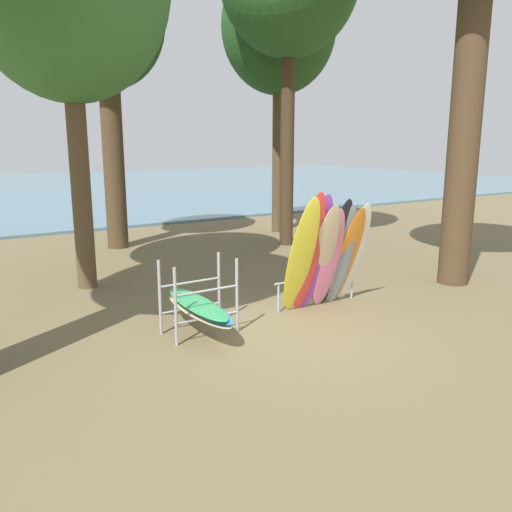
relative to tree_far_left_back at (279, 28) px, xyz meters
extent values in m
plane|color=brown|center=(-5.60, -8.22, -6.76)|extent=(80.00, 80.00, 0.00)
cube|color=slate|center=(-5.60, 21.56, -6.71)|extent=(80.00, 36.00, 0.10)
cylinder|color=#4C3823|center=(-0.76, -7.83, -3.21)|extent=(0.66, 0.66, 7.09)
cylinder|color=brown|center=(-7.72, -3.68, -4.31)|extent=(0.41, 0.41, 4.89)
cylinder|color=brown|center=(0.00, 0.00, -3.95)|extent=(0.37, 0.37, 5.61)
ellipsoid|color=#234C1E|center=(0.00, 0.00, 0.05)|extent=(3.78, 3.78, 4.35)
cylinder|color=#42301E|center=(-1.19, -2.14, -3.52)|extent=(0.40, 0.40, 6.48)
cylinder|color=#4C3823|center=(-5.67, 0.27, -4.07)|extent=(0.61, 0.61, 5.37)
ellipsoid|color=#234C1E|center=(-5.67, 0.27, -0.35)|extent=(3.25, 3.25, 3.74)
ellipsoid|color=yellow|center=(-5.06, -7.79, -5.65)|extent=(0.60, 0.90, 2.21)
ellipsoid|color=red|center=(-4.89, -7.78, -5.62)|extent=(0.61, 0.83, 2.28)
ellipsoid|color=purple|center=(-4.73, -7.77, -5.64)|extent=(0.59, 0.80, 2.24)
ellipsoid|color=#C6B289|center=(-4.56, -7.76, -5.73)|extent=(0.61, 0.88, 2.05)
ellipsoid|color=pink|center=(-4.39, -7.75, -5.78)|extent=(0.57, 0.70, 1.96)
ellipsoid|color=black|center=(-4.22, -7.74, -5.70)|extent=(0.55, 0.71, 2.11)
ellipsoid|color=gray|center=(-4.05, -7.73, -5.76)|extent=(0.60, 0.71, 1.98)
ellipsoid|color=orange|center=(-3.89, -7.72, -5.79)|extent=(0.53, 0.75, 1.93)
ellipsoid|color=white|center=(-3.72, -7.71, -5.75)|extent=(0.56, 0.76, 2.01)
cylinder|color=#9EA0A5|center=(-5.28, -7.41, -6.48)|extent=(0.04, 0.04, 0.55)
cylinder|color=#9EA0A5|center=(-3.50, -7.47, -6.48)|extent=(0.04, 0.04, 0.55)
cylinder|color=#9EA0A5|center=(-4.39, -7.44, -6.21)|extent=(1.94, 0.11, 0.04)
cylinder|color=#9EA0A5|center=(-7.54, -7.85, -6.13)|extent=(0.05, 0.05, 1.25)
cylinder|color=#9EA0A5|center=(-6.44, -7.85, -6.13)|extent=(0.05, 0.05, 1.25)
cylinder|color=#9EA0A5|center=(-7.54, -7.25, -6.13)|extent=(0.05, 0.05, 1.25)
cylinder|color=#9EA0A5|center=(-6.44, -7.25, -6.13)|extent=(0.05, 0.05, 1.25)
cylinder|color=#9EA0A5|center=(-6.99, -7.85, -6.41)|extent=(1.10, 0.04, 0.04)
cylinder|color=#9EA0A5|center=(-6.99, -7.85, -5.96)|extent=(1.10, 0.04, 0.04)
cylinder|color=#9EA0A5|center=(-6.99, -7.25, -6.41)|extent=(1.10, 0.04, 0.04)
cylinder|color=#9EA0A5|center=(-6.99, -7.25, -5.96)|extent=(1.10, 0.04, 0.04)
ellipsoid|color=#C6B289|center=(-7.00, -7.55, -6.36)|extent=(0.55, 2.11, 0.06)
ellipsoid|color=#2D8ED1|center=(-6.95, -7.55, -6.30)|extent=(0.66, 2.13, 0.06)
ellipsoid|color=#339E56|center=(-7.03, -7.55, -6.24)|extent=(0.63, 2.13, 0.06)
camera|label=1|loc=(-10.74, -14.95, -3.67)|focal=36.87mm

